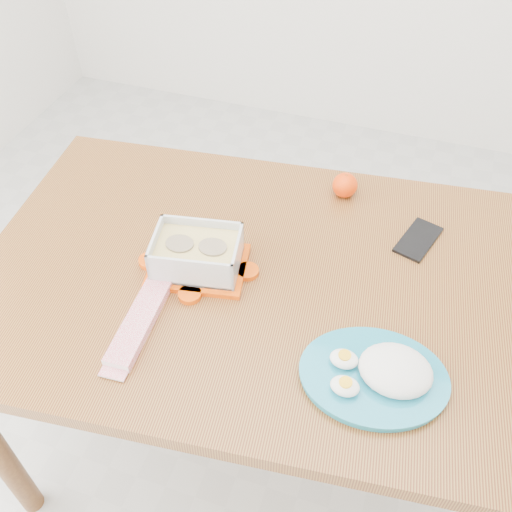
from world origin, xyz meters
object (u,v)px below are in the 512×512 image
(dining_table, at_px, (256,298))
(food_container, at_px, (197,254))
(smartphone, at_px, (418,240))
(orange_fruit, at_px, (345,185))
(rice_plate, at_px, (381,373))

(dining_table, height_order, food_container, food_container)
(smartphone, bearing_deg, dining_table, -128.68)
(orange_fruit, bearing_deg, food_container, -125.41)
(food_container, xyz_separation_m, orange_fruit, (0.27, 0.37, -0.01))
(food_container, xyz_separation_m, rice_plate, (0.46, -0.17, -0.02))
(orange_fruit, bearing_deg, rice_plate, -70.47)
(dining_table, xyz_separation_m, smartphone, (0.34, 0.23, 0.09))
(rice_plate, bearing_deg, orange_fruit, 100.61)
(dining_table, distance_m, rice_plate, 0.39)
(dining_table, relative_size, smartphone, 9.72)
(food_container, height_order, orange_fruit, food_container)
(food_container, distance_m, rice_plate, 0.49)
(dining_table, bearing_deg, orange_fruit, 63.23)
(food_container, distance_m, smartphone, 0.55)
(food_container, relative_size, orange_fruit, 3.75)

